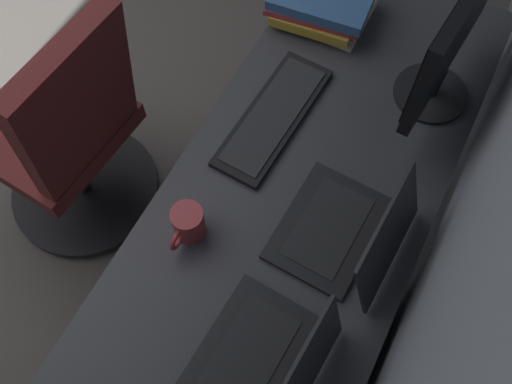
# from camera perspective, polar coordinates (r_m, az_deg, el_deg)

# --- Properties ---
(desk) EXTENTS (1.95, 0.64, 0.73)m
(desk) POSITION_cam_1_polar(r_m,az_deg,el_deg) (1.43, 1.78, -6.05)
(desk) COLOR #38383D
(desk) RESTS_ON ground
(drawer_pedestal) EXTENTS (0.40, 0.51, 0.69)m
(drawer_pedestal) POSITION_cam_1_polar(r_m,az_deg,el_deg) (1.70, 1.00, -12.48)
(drawer_pedestal) COLOR #38383D
(drawer_pedestal) RESTS_ON ground
(monitor_primary) EXTENTS (0.47, 0.20, 0.41)m
(monitor_primary) POSITION_cam_1_polar(r_m,az_deg,el_deg) (1.47, 19.33, 14.61)
(monitor_primary) COLOR black
(monitor_primary) RESTS_ON desk
(laptop_leftmost) EXTENTS (0.34, 0.27, 0.20)m
(laptop_leftmost) POSITION_cam_1_polar(r_m,az_deg,el_deg) (1.24, 1.01, -17.25)
(laptop_leftmost) COLOR black
(laptop_leftmost) RESTS_ON desk
(laptop_left) EXTENTS (0.31, 0.29, 0.21)m
(laptop_left) POSITION_cam_1_polar(r_m,az_deg,el_deg) (1.34, 9.49, -3.97)
(laptop_left) COLOR black
(laptop_left) RESTS_ON desk
(keyboard_main) EXTENTS (0.43, 0.16, 0.02)m
(keyboard_main) POSITION_cam_1_polar(r_m,az_deg,el_deg) (1.52, 1.74, 7.56)
(keyboard_main) COLOR black
(keyboard_main) RESTS_ON desk
(book_stack_near) EXTENTS (0.24, 0.30, 0.10)m
(book_stack_near) POSITION_cam_1_polar(r_m,az_deg,el_deg) (1.73, 6.57, 18.34)
(book_stack_near) COLOR beige
(book_stack_near) RESTS_ON desk
(coffee_mug) EXTENTS (0.12, 0.08, 0.10)m
(coffee_mug) POSITION_cam_1_polar(r_m,az_deg,el_deg) (1.34, -6.85, -3.16)
(coffee_mug) COLOR #A53338
(coffee_mug) RESTS_ON desk
(office_chair) EXTENTS (0.56, 0.57, 0.97)m
(office_chair) POSITION_cam_1_polar(r_m,az_deg,el_deg) (1.91, -18.23, 4.91)
(office_chair) COLOR maroon
(office_chair) RESTS_ON ground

